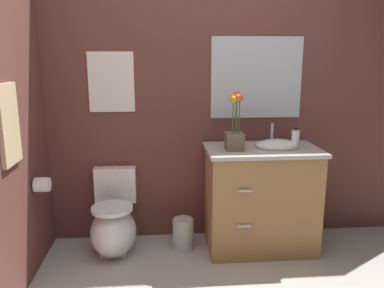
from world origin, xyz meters
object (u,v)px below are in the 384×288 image
object	(u,v)px
wall_mirror	(257,78)
soap_bottle	(295,139)
wall_poster	(111,82)
toilet	(114,225)
trash_bin	(183,234)
toilet_paper_roll	(42,185)
hanging_towel	(9,125)
vanity_cabinet	(261,197)
flower_vase	(235,131)

from	to	relation	value
wall_mirror	soap_bottle	bearing A→B (deg)	-51.36
wall_poster	wall_mirror	world-z (taller)	wall_mirror
toilet	trash_bin	size ratio (longest dim) A/B	2.54
wall_poster	toilet_paper_roll	xyz separation A→B (m)	(-0.50, -0.46, -0.74)
soap_bottle	wall_poster	xyz separation A→B (m)	(-1.51, 0.33, 0.45)
hanging_towel	toilet	bearing A→B (deg)	45.81
trash_bin	soap_bottle	bearing A→B (deg)	-3.59
trash_bin	toilet_paper_roll	distance (m)	1.23
wall_poster	vanity_cabinet	bearing A→B (deg)	-13.20
flower_vase	toilet_paper_roll	distance (m)	1.55
soap_bottle	hanging_towel	xyz separation A→B (m)	(-2.07, -0.51, 0.24)
flower_vase	hanging_towel	xyz separation A→B (m)	(-1.56, -0.50, 0.16)
soap_bottle	wall_mirror	size ratio (longest dim) A/B	0.22
vanity_cabinet	wall_poster	xyz separation A→B (m)	(-1.25, 0.29, 0.96)
flower_vase	wall_mirror	size ratio (longest dim) A/B	0.59
hanging_towel	vanity_cabinet	bearing A→B (deg)	16.73
vanity_cabinet	flower_vase	size ratio (longest dim) A/B	2.28
toilet_paper_roll	wall_mirror	bearing A→B (deg)	14.86
trash_bin	hanging_towel	size ratio (longest dim) A/B	0.52
trash_bin	toilet_paper_roll	xyz separation A→B (m)	(-1.09, -0.20, 0.54)
hanging_towel	flower_vase	bearing A→B (deg)	17.67
toilet	flower_vase	xyz separation A→B (m)	(1.00, -0.07, 0.81)
wall_mirror	toilet_paper_roll	world-z (taller)	wall_mirror
vanity_cabinet	trash_bin	size ratio (longest dim) A/B	3.94
vanity_cabinet	trash_bin	world-z (taller)	vanity_cabinet
toilet	toilet_paper_roll	xyz separation A→B (m)	(-0.50, -0.20, 0.44)
trash_bin	wall_mirror	xyz separation A→B (m)	(0.66, 0.27, 1.31)
soap_bottle	hanging_towel	size ratio (longest dim) A/B	0.34
wall_poster	wall_mirror	distance (m)	1.25
toilet	wall_mirror	world-z (taller)	wall_mirror
trash_bin	toilet_paper_roll	size ratio (longest dim) A/B	2.47
flower_vase	trash_bin	bearing A→B (deg)	169.98
toilet	wall_poster	distance (m)	1.21
toilet	soap_bottle	distance (m)	1.68
vanity_cabinet	flower_vase	distance (m)	0.65
soap_bottle	wall_mirror	bearing A→B (deg)	128.64
vanity_cabinet	wall_mirror	bearing A→B (deg)	90.51
flower_vase	trash_bin	size ratio (longest dim) A/B	1.73
wall_mirror	vanity_cabinet	bearing A→B (deg)	-89.49
wall_poster	soap_bottle	bearing A→B (deg)	-12.18
toilet	trash_bin	bearing A→B (deg)	-0.05
soap_bottle	wall_mirror	world-z (taller)	wall_mirror
wall_poster	hanging_towel	xyz separation A→B (m)	(-0.55, -0.84, -0.21)
flower_vase	wall_poster	distance (m)	1.12
wall_poster	hanging_towel	world-z (taller)	wall_poster
vanity_cabinet	toilet_paper_roll	distance (m)	1.77
toilet	wall_mirror	xyz separation A→B (m)	(1.25, 0.27, 1.21)
vanity_cabinet	hanging_towel	world-z (taller)	hanging_towel
wall_poster	trash_bin	bearing A→B (deg)	-24.57
soap_bottle	toilet	bearing A→B (deg)	177.78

